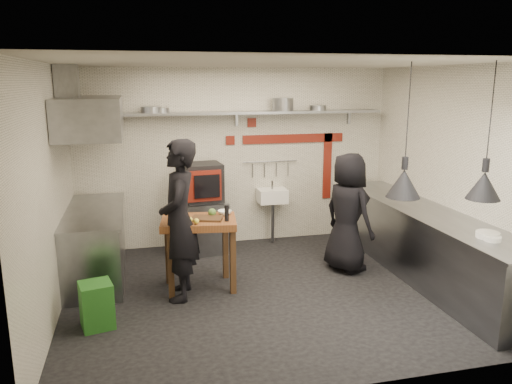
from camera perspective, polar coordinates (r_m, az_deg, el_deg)
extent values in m
plane|color=black|center=(6.42, 1.64, -11.30)|extent=(5.00, 5.00, 0.00)
plane|color=beige|center=(5.87, 1.82, 14.53)|extent=(5.00, 5.00, 0.00)
cube|color=beige|center=(8.00, -2.26, 3.97)|extent=(5.00, 0.04, 2.80)
cube|color=beige|center=(4.07, 9.58, -4.80)|extent=(5.00, 0.04, 2.80)
cube|color=beige|center=(5.86, -22.57, -0.21)|extent=(0.04, 4.20, 2.80)
cube|color=beige|center=(7.07, 21.69, 1.92)|extent=(0.04, 4.20, 2.80)
cube|color=maroon|center=(8.19, 4.32, 6.12)|extent=(1.70, 0.02, 0.14)
cube|color=maroon|center=(8.46, 8.15, 2.95)|extent=(0.14, 0.02, 1.10)
cube|color=maroon|center=(7.97, -0.48, 7.93)|extent=(0.14, 0.02, 0.14)
cube|color=maroon|center=(7.93, -2.96, 5.92)|extent=(0.14, 0.02, 0.14)
cube|color=slate|center=(7.75, -2.04, 9.05)|extent=(4.60, 0.34, 0.04)
cube|color=slate|center=(7.76, -16.28, 7.82)|extent=(0.04, 0.06, 0.24)
cube|color=slate|center=(7.90, -2.25, 8.39)|extent=(0.04, 0.06, 0.24)
cube|color=slate|center=(8.49, 10.57, 8.48)|extent=(0.04, 0.06, 0.24)
cylinder|color=slate|center=(7.59, -11.88, 9.20)|extent=(0.38, 0.38, 0.09)
cylinder|color=slate|center=(7.60, -10.85, 9.17)|extent=(0.35, 0.35, 0.07)
cylinder|color=slate|center=(7.92, 3.08, 9.98)|extent=(0.44, 0.44, 0.20)
cylinder|color=slate|center=(8.11, 7.07, 9.54)|extent=(0.32, 0.32, 0.08)
cube|color=slate|center=(7.78, -6.23, -3.89)|extent=(0.78, 0.72, 0.80)
cube|color=black|center=(7.64, -6.09, 1.13)|extent=(0.59, 0.56, 0.58)
cube|color=maroon|center=(7.35, -5.96, 0.68)|extent=(0.52, 0.08, 0.46)
cube|color=black|center=(7.33, -5.61, 0.65)|extent=(0.38, 0.05, 0.34)
cube|color=white|center=(8.07, 1.86, -0.43)|extent=(0.46, 0.34, 0.22)
cylinder|color=slate|center=(8.04, 1.87, 0.82)|extent=(0.03, 0.03, 0.14)
cylinder|color=slate|center=(8.15, 1.92, -3.50)|extent=(0.06, 0.06, 0.66)
cylinder|color=slate|center=(8.10, 1.63, 3.51)|extent=(0.90, 0.02, 0.02)
cube|color=slate|center=(7.10, 18.74, -5.73)|extent=(0.70, 3.80, 0.90)
cube|color=slate|center=(6.97, 19.01, -2.10)|extent=(0.76, 3.90, 0.03)
cylinder|color=white|center=(6.00, 24.95, -4.46)|extent=(0.25, 0.25, 0.07)
cylinder|color=white|center=(5.92, 25.40, -4.82)|extent=(0.20, 0.20, 0.05)
cube|color=slate|center=(7.07, -17.85, -5.74)|extent=(0.70, 1.90, 0.90)
cube|color=slate|center=(6.94, -18.11, -2.09)|extent=(0.76, 2.00, 0.03)
cube|color=slate|center=(6.75, -18.40, 8.13)|extent=(0.78, 1.60, 0.50)
cube|color=slate|center=(6.75, -20.80, 11.37)|extent=(0.28, 0.28, 0.50)
cube|color=#215E1C|center=(5.75, -17.75, -12.20)|extent=(0.39, 0.39, 0.50)
cube|color=#482E1A|center=(6.22, -5.61, -3.02)|extent=(0.44, 0.37, 0.02)
cylinder|color=black|center=(6.11, -3.37, -2.43)|extent=(0.06, 0.06, 0.20)
sphere|color=gold|center=(6.08, -7.58, -3.19)|extent=(0.08, 0.08, 0.07)
sphere|color=gold|center=(6.02, -6.84, -3.33)|extent=(0.08, 0.08, 0.07)
sphere|color=#517C34|center=(6.35, -5.04, -2.34)|extent=(0.13, 0.13, 0.10)
cube|color=slate|center=(6.32, -8.58, -2.83)|extent=(0.19, 0.13, 0.03)
imported|color=white|center=(6.42, -3.60, -2.35)|extent=(0.19, 0.19, 0.06)
imported|color=black|center=(6.02, -8.78, -3.24)|extent=(0.57, 0.78, 1.95)
imported|color=black|center=(6.98, 10.44, -2.33)|extent=(0.79, 0.95, 1.65)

